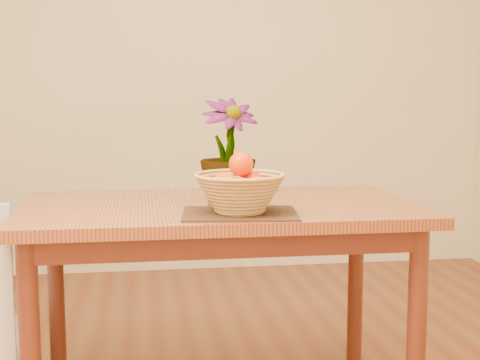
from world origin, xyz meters
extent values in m
cube|color=#FFEBC2|center=(0.00, 2.25, 1.35)|extent=(4.00, 0.02, 2.70)
cube|color=brown|center=(0.00, 0.30, 0.73)|extent=(1.40, 0.80, 0.04)
cube|color=#4F1E12|center=(0.00, 0.30, 0.67)|extent=(1.28, 0.68, 0.08)
cylinder|color=#4F1E12|center=(-0.62, -0.02, 0.35)|extent=(0.06, 0.06, 0.71)
cylinder|color=#4F1E12|center=(0.62, -0.02, 0.35)|extent=(0.06, 0.06, 0.71)
cylinder|color=#4F1E12|center=(-0.62, 0.62, 0.35)|extent=(0.06, 0.06, 0.71)
cylinder|color=#4F1E12|center=(0.62, 0.62, 0.35)|extent=(0.06, 0.06, 0.71)
cube|color=#3A1F15|center=(0.04, 0.07, 0.75)|extent=(0.40, 0.32, 0.01)
cylinder|color=tan|center=(0.04, 0.07, 0.76)|extent=(0.15, 0.15, 0.01)
sphere|color=#E14703|center=(0.04, 0.07, 0.84)|extent=(0.07, 0.07, 0.07)
sphere|color=#E14703|center=(0.08, 0.12, 0.85)|extent=(0.08, 0.08, 0.08)
sphere|color=#E14703|center=(-0.01, 0.11, 0.84)|extent=(0.07, 0.07, 0.07)
sphere|color=#E14703|center=(0.00, 0.02, 0.85)|extent=(0.08, 0.08, 0.08)
sphere|color=#E14703|center=(0.09, 0.03, 0.84)|extent=(0.07, 0.07, 0.07)
sphere|color=#E14703|center=(0.05, 0.10, 0.91)|extent=(0.08, 0.08, 0.08)
imported|color=#184E16|center=(0.04, 0.35, 0.94)|extent=(0.26, 0.26, 0.37)
camera|label=1|loc=(-0.27, -2.05, 1.13)|focal=50.00mm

